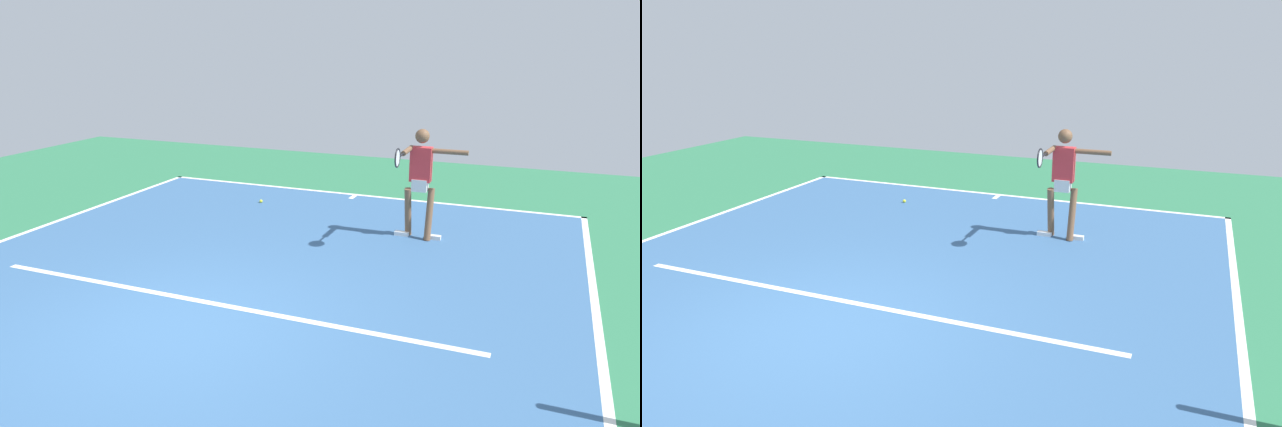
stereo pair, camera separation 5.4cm
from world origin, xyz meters
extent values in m
plane|color=#2D754C|center=(0.00, 0.00, 0.00)|extent=(21.15, 21.15, 0.00)
cube|color=#38608E|center=(0.00, 0.00, 0.00)|extent=(9.02, 12.99, 0.00)
cube|color=white|center=(0.00, -6.44, 0.00)|extent=(9.02, 0.10, 0.01)
cube|color=white|center=(-4.46, 0.00, 0.00)|extent=(0.10, 12.99, 0.01)
cube|color=white|center=(0.00, -0.73, 0.00)|extent=(6.77, 0.10, 0.01)
cube|color=white|center=(0.00, -6.24, 0.00)|extent=(0.10, 0.30, 0.01)
cylinder|color=brown|center=(-2.01, -4.19, 0.42)|extent=(0.11, 0.29, 0.87)
cube|color=white|center=(-2.10, -4.19, 0.04)|extent=(0.24, 0.10, 0.07)
cylinder|color=brown|center=(-1.65, -4.19, 0.42)|extent=(0.11, 0.29, 0.87)
cube|color=white|center=(-1.56, -4.19, 0.04)|extent=(0.24, 0.10, 0.07)
cube|color=white|center=(-1.83, -4.19, 0.90)|extent=(0.25, 0.20, 0.20)
cube|color=red|center=(-1.83, -4.19, 1.25)|extent=(0.34, 0.18, 0.56)
sphere|color=brown|center=(-1.83, -4.19, 1.70)|extent=(0.23, 0.23, 0.23)
cylinder|color=brown|center=(-2.28, -4.20, 1.48)|extent=(0.56, 0.09, 0.08)
cylinder|color=brown|center=(-1.66, -3.91, 1.51)|extent=(0.09, 0.56, 0.08)
cylinder|color=black|center=(-1.67, -3.52, 1.51)|extent=(0.03, 0.22, 0.03)
torus|color=black|center=(-1.67, -3.27, 1.51)|extent=(0.03, 0.29, 0.29)
cylinder|color=silver|center=(-1.67, -3.27, 1.51)|extent=(0.01, 0.25, 0.25)
sphere|color=yellow|center=(1.59, -5.14, 0.03)|extent=(0.07, 0.07, 0.07)
camera|label=1|loc=(-3.72, 4.92, 3.17)|focal=32.55mm
camera|label=2|loc=(-3.77, 4.90, 3.17)|focal=32.55mm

